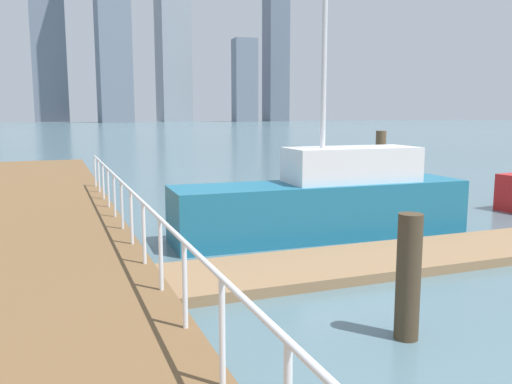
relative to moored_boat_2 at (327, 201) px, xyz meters
The scene contains 9 objects.
ground_plane 9.52m from the moored_boat_2, 99.16° to the left, with size 300.00×300.00×0.00m, color slate.
floating_dock 3.14m from the moored_boat_2, 55.26° to the right, with size 13.48×2.00×0.18m, color #93704C.
boardwalk_railing 5.51m from the moored_boat_2, 147.88° to the right, with size 0.06×21.96×1.08m.
dock_piling_1 5.84m from the moored_boat_2, 108.23° to the right, with size 0.32×0.32×1.66m, color #473826.
dock_piling_2 3.19m from the moored_boat_2, 33.68° to the left, with size 0.29×0.29×2.42m, color brown.
moored_boat_2 is the anchor object (origin of this frame).
skyline_tower_2 167.97m from the moored_boat_2, 91.74° to the left, with size 9.93×7.28×38.41m, color slate.
skyline_tower_4 167.99m from the moored_boat_2, 78.83° to the left, with size 9.32×10.90×70.42m, color #8C939E.
skyline_tower_5 157.76m from the moored_boat_2, 70.90° to the left, with size 6.98×6.24×25.36m, color slate.
Camera 1 is at (-4.53, -0.40, 2.93)m, focal length 37.51 mm.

